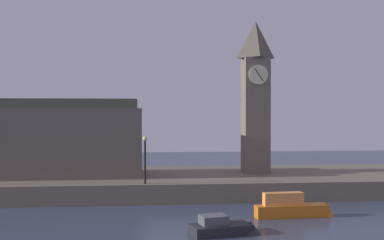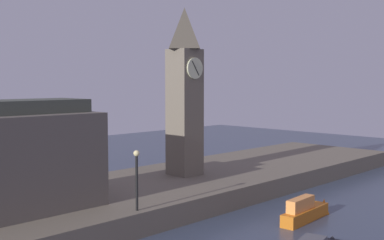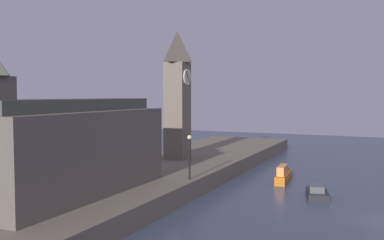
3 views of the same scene
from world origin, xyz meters
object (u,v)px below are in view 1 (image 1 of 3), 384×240
at_px(boat_patrol_orange, 295,208).
at_px(clock_tower, 255,94).
at_px(streetlamp, 145,154).
at_px(parliament_hall, 45,138).
at_px(boat_barge_dark, 229,227).

bearing_deg(boat_patrol_orange, clock_tower, 90.09).
bearing_deg(clock_tower, streetlamp, -148.81).
bearing_deg(streetlamp, boat_patrol_orange, -29.18).
bearing_deg(streetlamp, clock_tower, 31.19).
relative_size(parliament_hall, streetlamp, 4.28).
distance_m(parliament_hall, boat_barge_dark, 20.09).
distance_m(clock_tower, streetlamp, 12.39).
xyz_separation_m(clock_tower, parliament_hall, (-18.17, -0.69, -3.78)).
xyz_separation_m(parliament_hall, streetlamp, (8.38, -5.24, -0.96)).
relative_size(parliament_hall, boat_patrol_orange, 2.88).
xyz_separation_m(parliament_hall, boat_patrol_orange, (18.19, -10.71, -4.11)).
height_order(streetlamp, boat_barge_dark, streetlamp).
height_order(clock_tower, streetlamp, clock_tower).
bearing_deg(streetlamp, boat_barge_dark, -63.12).
relative_size(clock_tower, boat_patrol_orange, 2.54).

